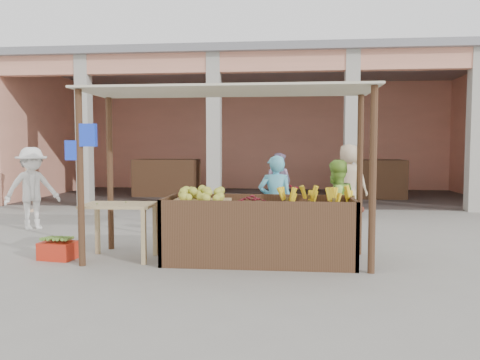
# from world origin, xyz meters

# --- Properties ---
(ground) EXTENTS (60.00, 60.00, 0.00)m
(ground) POSITION_xyz_m (0.00, 0.00, 0.00)
(ground) COLOR gray
(ground) RESTS_ON ground
(market_building) EXTENTS (14.40, 6.40, 4.20)m
(market_building) POSITION_xyz_m (0.05, 8.93, 2.70)
(market_building) COLOR #F09B7D
(market_building) RESTS_ON ground
(fruit_stall) EXTENTS (2.60, 0.95, 0.80)m
(fruit_stall) POSITION_xyz_m (0.50, 0.00, 0.40)
(fruit_stall) COLOR #4E311F
(fruit_stall) RESTS_ON ground
(stall_awning) EXTENTS (4.09, 1.35, 2.39)m
(stall_awning) POSITION_xyz_m (-0.01, 0.06, 1.98)
(stall_awning) COLOR #4E311F
(stall_awning) RESTS_ON ground
(banana_heap) EXTENTS (1.05, 0.57, 0.19)m
(banana_heap) POSITION_xyz_m (1.32, 0.03, 0.90)
(banana_heap) COLOR yellow
(banana_heap) RESTS_ON fruit_stall
(melon_tray) EXTENTS (0.78, 0.68, 0.21)m
(melon_tray) POSITION_xyz_m (-0.30, -0.06, 0.90)
(melon_tray) COLOR tan
(melon_tray) RESTS_ON fruit_stall
(berry_heap) EXTENTS (0.48, 0.39, 0.15)m
(berry_heap) POSITION_xyz_m (0.41, -0.01, 0.88)
(berry_heap) COLOR maroon
(berry_heap) RESTS_ON fruit_stall
(side_table) EXTENTS (1.02, 0.71, 0.79)m
(side_table) POSITION_xyz_m (-1.48, -0.03, 0.66)
(side_table) COLOR tan
(side_table) RESTS_ON ground
(papaya_pile) EXTENTS (0.77, 0.44, 0.22)m
(papaya_pile) POSITION_xyz_m (-1.48, -0.03, 0.90)
(papaya_pile) COLOR #46862B
(papaya_pile) RESTS_ON side_table
(red_crate) EXTENTS (0.53, 0.41, 0.25)m
(red_crate) POSITION_xyz_m (-2.35, -0.13, 0.12)
(red_crate) COLOR red
(red_crate) RESTS_ON ground
(plantain_bundle) EXTENTS (0.37, 0.26, 0.07)m
(plantain_bundle) POSITION_xyz_m (-2.35, -0.13, 0.29)
(plantain_bundle) COLOR olive
(plantain_bundle) RESTS_ON red_crate
(produce_sacks) EXTENTS (0.92, 0.69, 0.56)m
(produce_sacks) POSITION_xyz_m (2.48, 5.25, 0.28)
(produce_sacks) COLOR maroon
(produce_sacks) RESTS_ON ground
(vendor_blue) EXTENTS (0.63, 0.49, 1.56)m
(vendor_blue) POSITION_xyz_m (0.71, 0.87, 0.78)
(vendor_blue) COLOR #58BADA
(vendor_blue) RESTS_ON ground
(vendor_green) EXTENTS (0.82, 0.74, 1.48)m
(vendor_green) POSITION_xyz_m (1.62, 0.76, 0.74)
(vendor_green) COLOR #9EDA4E
(vendor_green) RESTS_ON ground
(motorcycle) EXTENTS (1.00, 1.77, 0.87)m
(motorcycle) POSITION_xyz_m (0.60, 2.67, 0.44)
(motorcycle) COLOR maroon
(motorcycle) RESTS_ON ground
(shopper_a) EXTENTS (1.17, 1.17, 1.72)m
(shopper_a) POSITION_xyz_m (-4.02, 2.17, 0.86)
(shopper_a) COLOR white
(shopper_a) RESTS_ON ground
(shopper_c) EXTENTS (1.06, 0.92, 1.84)m
(shopper_c) POSITION_xyz_m (2.26, 4.18, 0.92)
(shopper_c) COLOR tan
(shopper_c) RESTS_ON ground
(shopper_e) EXTENTS (0.73, 0.69, 1.58)m
(shopper_e) POSITION_xyz_m (-5.46, 4.58, 0.79)
(shopper_e) COLOR tan
(shopper_e) RESTS_ON ground
(shopper_f) EXTENTS (0.89, 0.77, 1.59)m
(shopper_f) POSITION_xyz_m (0.68, 4.95, 0.79)
(shopper_f) COLOR gray
(shopper_f) RESTS_ON ground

